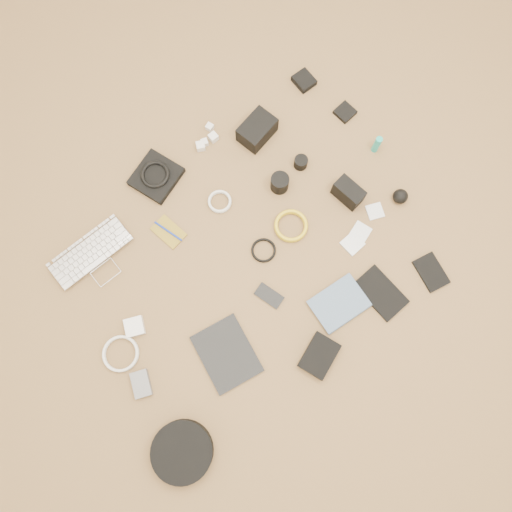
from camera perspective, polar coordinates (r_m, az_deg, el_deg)
room_shell at (r=0.79m, az=-0.43°, el=23.08°), size 4.04×4.04×2.58m
laptop at (r=2.02m, az=-17.65°, el=-0.59°), size 0.34×0.25×0.03m
headphone_pouch at (r=2.06m, az=-11.34°, el=8.89°), size 0.22×0.22×0.03m
headphones at (r=2.04m, az=-11.46°, el=9.13°), size 0.14×0.14×0.01m
charger_a at (r=2.10m, az=-5.90°, el=12.79°), size 0.03×0.03×0.03m
charger_b at (r=2.10m, az=-4.90°, el=13.37°), size 0.04×0.04×0.03m
charger_c at (r=2.13m, az=-5.32°, el=14.46°), size 0.04×0.04×0.03m
charger_d at (r=2.09m, az=-6.35°, el=12.37°), size 0.04×0.04×0.03m
dslr_camera at (r=2.08m, az=0.12°, el=14.19°), size 0.17×0.14×0.09m
lens_pouch at (r=2.24m, az=5.50°, el=19.32°), size 0.08×0.09×0.03m
notebook_olive at (r=1.99m, az=-9.96°, el=2.74°), size 0.11×0.14×0.01m
pen_blue at (r=1.98m, az=-9.99°, el=2.80°), size 0.05×0.13×0.01m
cable_white_a at (r=2.00m, az=-4.16°, el=6.17°), size 0.12×0.12×0.01m
lens_a at (r=1.99m, az=2.72°, el=8.35°), size 0.08×0.08×0.08m
lens_b at (r=2.05m, az=5.14°, el=10.60°), size 0.06×0.06×0.05m
card_reader at (r=2.19m, az=10.13°, el=15.87°), size 0.08×0.08×0.02m
power_brick at (r=1.93m, az=-13.71°, el=-7.87°), size 0.09×0.09×0.03m
cable_white_b at (r=1.95m, az=-15.17°, el=-10.72°), size 0.16×0.16×0.01m
cable_black at (r=1.94m, az=0.87°, el=0.63°), size 0.10×0.10×0.01m
cable_yellow at (r=1.97m, az=4.00°, el=3.40°), size 0.14×0.14×0.01m
flash at (r=2.00m, az=10.50°, el=7.12°), size 0.09×0.13×0.09m
lens_cleaner at (r=2.10m, az=13.64°, el=12.29°), size 0.03×0.03×0.09m
battery_charger at (r=1.92m, az=-12.98°, el=-14.06°), size 0.09×0.11×0.03m
tablet at (r=1.88m, az=-3.36°, el=-11.10°), size 0.21×0.26×0.01m
phone at (r=1.90m, az=1.51°, el=-4.56°), size 0.09×0.12×0.01m
filter_case_left at (r=1.98m, az=10.96°, el=1.40°), size 0.08×0.08×0.01m
filter_case_mid at (r=2.00m, az=11.87°, el=2.71°), size 0.09×0.09×0.01m
filter_case_right at (r=2.04m, az=13.43°, el=4.99°), size 0.08×0.08×0.01m
air_blower at (r=2.06m, az=16.17°, el=6.56°), size 0.07×0.07×0.06m
headphone_case at (r=1.89m, az=-8.42°, el=-21.25°), size 0.28×0.28×0.06m
drive_case at (r=1.88m, az=7.25°, el=-11.24°), size 0.18×0.15×0.04m
paperback at (r=1.92m, az=10.77°, el=-7.22°), size 0.21×0.16×0.02m
notebook_black_a at (r=1.96m, az=14.07°, el=-4.12°), size 0.14×0.20×0.01m
notebook_black_b at (r=2.03m, az=19.38°, el=-1.75°), size 0.11×0.15×0.01m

